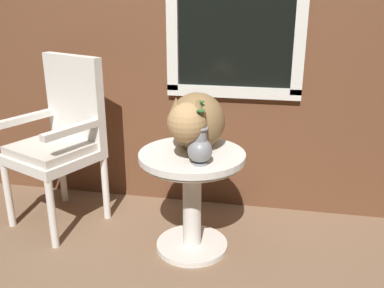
% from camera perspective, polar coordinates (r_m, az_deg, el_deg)
% --- Properties ---
extents(ground_plane, '(6.00, 6.00, 0.00)m').
position_cam_1_polar(ground_plane, '(2.47, -2.81, -14.63)').
color(ground_plane, '#7F6047').
extents(back_wall, '(4.00, 0.07, 2.60)m').
position_cam_1_polar(back_wall, '(2.72, 0.55, 17.72)').
color(back_wall, brown).
rests_on(back_wall, ground_plane).
extents(wicker_side_table, '(0.57, 0.57, 0.58)m').
position_cam_1_polar(wicker_side_table, '(2.33, 0.00, -5.12)').
color(wicker_side_table, silver).
rests_on(wicker_side_table, ground_plane).
extents(wicker_chair, '(0.61, 0.61, 1.04)m').
position_cam_1_polar(wicker_chair, '(2.73, -17.10, 1.16)').
color(wicker_chair, silver).
rests_on(wicker_chair, ground_plane).
extents(cat, '(0.32, 0.69, 0.33)m').
position_cam_1_polar(cat, '(2.26, 0.44, 3.08)').
color(cat, olive).
rests_on(cat, wicker_side_table).
extents(pewter_vase_with_ivy, '(0.12, 0.12, 0.31)m').
position_cam_1_polar(pewter_vase_with_ivy, '(2.08, 1.08, -0.24)').
color(pewter_vase_with_ivy, gray).
rests_on(pewter_vase_with_ivy, wicker_side_table).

